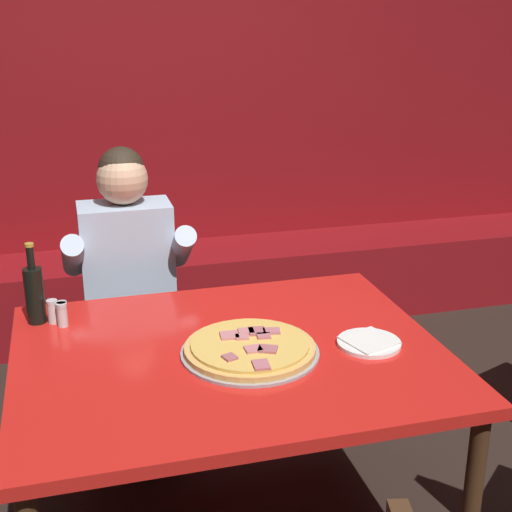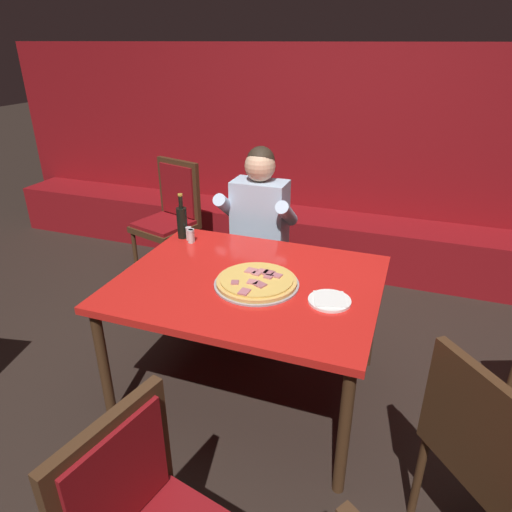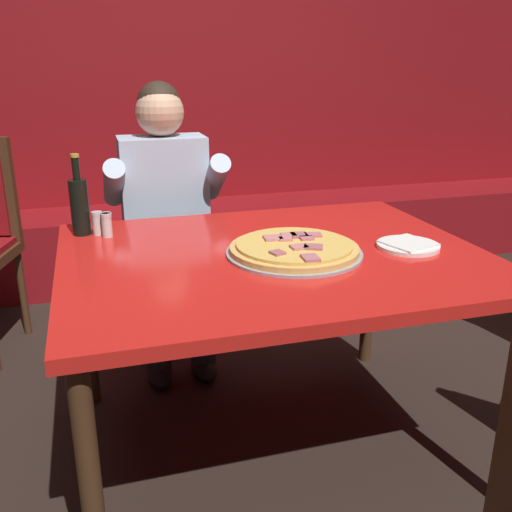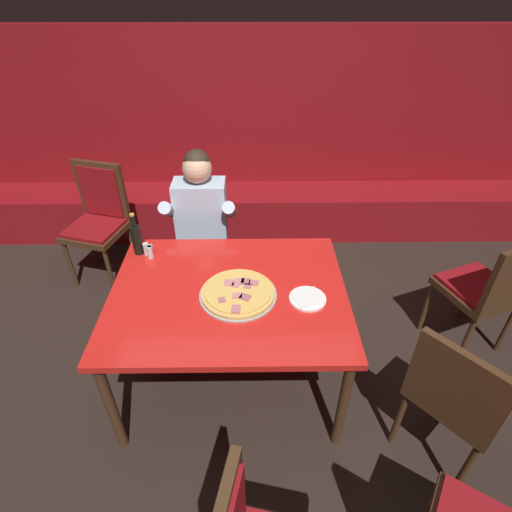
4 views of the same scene
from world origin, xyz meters
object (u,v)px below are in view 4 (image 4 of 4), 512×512
(main_dining_table, at_px, (229,300))
(diner_seated_blue_shirt, at_px, (201,228))
(shaker_oregano, at_px, (150,253))
(shaker_parmesan, at_px, (146,250))
(dining_chair_near_left, at_px, (459,392))
(shaker_red_pepper_flakes, at_px, (151,252))
(dining_chair_near_right, at_px, (99,215))
(beer_bottle, at_px, (137,239))
(dining_chair_by_booth, at_px, (490,287))
(pizza, at_px, (238,293))
(plate_white_paper, at_px, (308,299))

(main_dining_table, bearing_deg, diner_seated_blue_shirt, 107.32)
(shaker_oregano, bearing_deg, shaker_parmesan, 131.02)
(main_dining_table, distance_m, dining_chair_near_left, 1.30)
(shaker_red_pepper_flakes, height_order, dining_chair_near_right, dining_chair_near_right)
(main_dining_table, xyz_separation_m, dining_chair_near_right, (-1.16, 1.18, -0.10))
(main_dining_table, relative_size, beer_bottle, 4.70)
(shaker_parmesan, bearing_deg, beer_bottle, 157.41)
(beer_bottle, relative_size, diner_seated_blue_shirt, 0.23)
(dining_chair_near_left, height_order, dining_chair_by_booth, dining_chair_by_booth)
(beer_bottle, height_order, shaker_red_pepper_flakes, beer_bottle)
(shaker_parmesan, height_order, dining_chair_near_left, dining_chair_near_left)
(diner_seated_blue_shirt, bearing_deg, beer_bottle, -133.38)
(dining_chair_near_left, bearing_deg, diner_seated_blue_shirt, 136.56)
(shaker_oregano, xyz_separation_m, dining_chair_by_booth, (2.23, -0.10, -0.22))
(pizza, relative_size, plate_white_paper, 2.12)
(pizza, xyz_separation_m, shaker_red_pepper_flakes, (-0.57, 0.39, 0.02))
(pizza, bearing_deg, dining_chair_by_booth, 9.30)
(main_dining_table, distance_m, shaker_red_pepper_flakes, 0.63)
(shaker_red_pepper_flakes, xyz_separation_m, dining_chair_near_left, (1.68, -0.91, -0.24))
(plate_white_paper, distance_m, dining_chair_by_booth, 1.31)
(shaker_oregano, bearing_deg, pizza, -33.06)
(diner_seated_blue_shirt, distance_m, dining_chair_near_left, 1.95)
(shaker_oregano, height_order, dining_chair_near_left, dining_chair_near_left)
(dining_chair_near_left, relative_size, dining_chair_near_right, 0.92)
(main_dining_table, height_order, plate_white_paper, plate_white_paper)
(beer_bottle, distance_m, shaker_oregano, 0.13)
(shaker_parmesan, distance_m, shaker_oregano, 0.05)
(shaker_red_pepper_flakes, distance_m, diner_seated_blue_shirt, 0.52)
(dining_chair_by_booth, bearing_deg, plate_white_paper, -166.05)
(diner_seated_blue_shirt, distance_m, dining_chair_near_right, 1.01)
(pizza, bearing_deg, dining_chair_near_left, -25.09)
(main_dining_table, bearing_deg, dining_chair_by_booth, 7.65)
(shaker_red_pepper_flakes, bearing_deg, dining_chair_by_booth, -2.99)
(main_dining_table, xyz_separation_m, plate_white_paper, (0.45, -0.08, 0.08))
(shaker_red_pepper_flakes, relative_size, diner_seated_blue_shirt, 0.07)
(main_dining_table, bearing_deg, pizza, -34.92)
(main_dining_table, distance_m, beer_bottle, 0.74)
(beer_bottle, xyz_separation_m, dining_chair_by_booth, (2.31, -0.16, -0.29))
(pizza, distance_m, beer_bottle, 0.80)
(plate_white_paper, relative_size, diner_seated_blue_shirt, 0.16)
(main_dining_table, height_order, pizza, pizza)
(dining_chair_near_right, bearing_deg, shaker_red_pepper_flakes, -52.61)
(pizza, relative_size, dining_chair_near_right, 0.44)
(main_dining_table, distance_m, dining_chair_by_booth, 1.73)
(shaker_red_pepper_flakes, bearing_deg, shaker_parmesan, 144.00)
(dining_chair_near_right, bearing_deg, beer_bottle, -55.06)
(shaker_parmesan, bearing_deg, shaker_oregano, -48.98)
(pizza, relative_size, beer_bottle, 1.52)
(shaker_oregano, bearing_deg, main_dining_table, -32.84)
(dining_chair_near_right, bearing_deg, dining_chair_near_left, -36.88)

